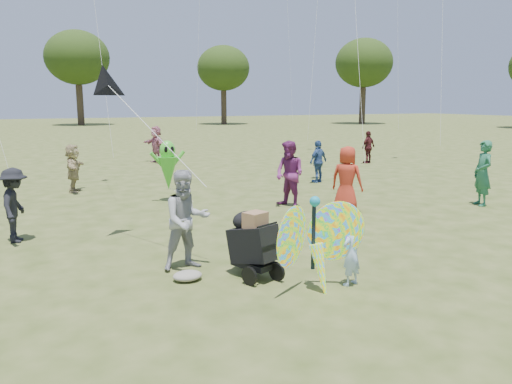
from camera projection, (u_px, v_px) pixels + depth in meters
ground at (303, 268)px, 8.60m from camera, size 160.00×160.00×0.00m
child_girl at (351, 253)px, 7.72m from camera, size 0.43×0.34×1.03m
adult_man at (186, 220)px, 8.43m from camera, size 0.86×0.69×1.71m
grey_bag at (188, 276)px, 8.00m from camera, size 0.47×0.39×0.15m
crowd_a at (347, 179)px, 12.86m from camera, size 0.92×0.99×1.70m
crowd_b at (15, 205)px, 10.07m from camera, size 0.75×1.08×1.52m
crowd_c at (318, 161)px, 17.47m from camera, size 0.94×0.65×1.48m
crowd_d at (73, 168)px, 15.63m from camera, size 0.79×1.47×1.51m
crowd_e at (290, 174)px, 13.40m from camera, size 0.93×1.05×1.79m
crowd_f at (483, 173)px, 13.59m from camera, size 0.63×0.76×1.79m
crowd_h at (368, 147)px, 22.86m from camera, size 0.93×0.60×1.48m
crowd_j at (156, 144)px, 23.03m from camera, size 0.93×1.65×1.70m
jogging_stroller at (253, 239)px, 8.13m from camera, size 0.75×1.14×1.09m
butterfly_kite at (316, 245)px, 7.45m from camera, size 1.74×0.75×1.66m
delta_kite_rig at (109, 86)px, 9.78m from camera, size 1.67×2.59×2.18m
alien_kite at (168, 167)px, 14.17m from camera, size 1.12×0.69×1.74m
tree_line at (106, 59)px, 49.01m from camera, size 91.78×33.60×10.79m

